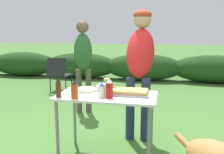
{
  "coord_description": "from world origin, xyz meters",
  "views": [
    {
      "loc": [
        0.61,
        -2.64,
        1.41
      ],
      "look_at": [
        -0.0,
        0.27,
        0.89
      ],
      "focal_mm": 40.0,
      "sensor_mm": 36.0,
      "label": 1
    }
  ],
  "objects": [
    {
      "name": "mayo_bottle",
      "position": [
        -0.02,
        -0.15,
        0.82
      ],
      "size": [
        0.07,
        0.07,
        0.16
      ],
      "color": "silver",
      "rests_on": "folding_table"
    },
    {
      "name": "folding_table",
      "position": [
        0.0,
        0.0,
        0.66
      ],
      "size": [
        1.1,
        0.64,
        0.74
      ],
      "color": "silver",
      "rests_on": "ground"
    },
    {
      "name": "paper_cup_stack",
      "position": [
        -0.04,
        -0.03,
        0.8
      ],
      "size": [
        0.08,
        0.08,
        0.13
      ],
      "primitive_type": "cylinder",
      "color": "white",
      "rests_on": "folding_table"
    },
    {
      "name": "standing_person_in_red_jacket",
      "position": [
        -0.78,
        1.52,
        1.0
      ],
      "size": [
        0.34,
        0.27,
        1.63
      ],
      "rotation": [
        0.0,
        0.0,
        0.12
      ],
      "color": "#4C473D",
      "rests_on": "ground"
    },
    {
      "name": "relish_jar",
      "position": [
        -0.02,
        0.07,
        0.82
      ],
      "size": [
        0.07,
        0.07,
        0.17
      ],
      "color": "olive",
      "rests_on": "folding_table"
    },
    {
      "name": "mixing_bowl",
      "position": [
        -0.08,
        0.18,
        0.78
      ],
      "size": [
        0.18,
        0.18,
        0.09
      ],
      "primitive_type": "ellipsoid",
      "color": "silver",
      "rests_on": "folding_table"
    },
    {
      "name": "standing_person_in_navy_coat",
      "position": [
        0.3,
        0.66,
        1.09
      ],
      "size": [
        0.4,
        0.52,
        1.72
      ],
      "rotation": [
        0.0,
        0.0,
        -0.06
      ],
      "color": "#232D4C",
      "rests_on": "ground"
    },
    {
      "name": "food_tray",
      "position": [
        0.26,
        0.05,
        0.77
      ],
      "size": [
        0.42,
        0.29,
        0.06
      ],
      "color": "#9E9EA3",
      "rests_on": "folding_table"
    },
    {
      "name": "hot_sauce_bottle",
      "position": [
        -0.29,
        -0.24,
        0.83
      ],
      "size": [
        0.07,
        0.07,
        0.19
      ],
      "color": "#CC4214",
      "rests_on": "folding_table"
    },
    {
      "name": "camp_chair_green_behind_table",
      "position": [
        -1.89,
        2.97,
        0.47
      ],
      "size": [
        0.49,
        0.59,
        0.83
      ],
      "rotation": [
        0.0,
        0.0,
        0.01
      ],
      "color": "#232328",
      "rests_on": "ground"
    },
    {
      "name": "ketchup_bottle",
      "position": [
        0.06,
        -0.15,
        0.84
      ],
      "size": [
        0.08,
        0.08,
        0.21
      ],
      "color": "red",
      "rests_on": "folding_table"
    },
    {
      "name": "shrub_hedge",
      "position": [
        -0.0,
        4.9,
        0.4
      ],
      "size": [
        14.4,
        0.9,
        0.79
      ],
      "color": "#1E4219",
      "rests_on": "ground"
    },
    {
      "name": "plate_stack",
      "position": [
        -0.27,
        0.09,
        0.76
      ],
      "size": [
        0.22,
        0.22,
        0.04
      ],
      "primitive_type": "cylinder",
      "color": "white",
      "rests_on": "folding_table"
    },
    {
      "name": "bbq_sauce_bottle",
      "position": [
        -0.48,
        -0.22,
        0.84
      ],
      "size": [
        0.06,
        0.06,
        0.21
      ],
      "color": "#562314",
      "rests_on": "folding_table"
    }
  ]
}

